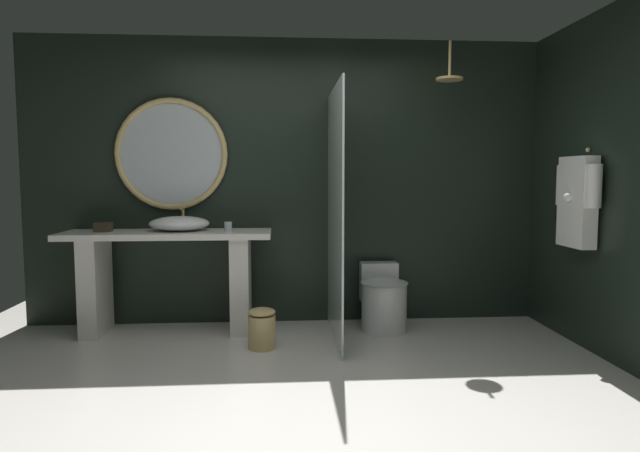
# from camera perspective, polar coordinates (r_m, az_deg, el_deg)

# --- Properties ---
(ground_plane) EXTENTS (5.76, 5.76, 0.00)m
(ground_plane) POSITION_cam_1_polar(r_m,az_deg,el_deg) (3.47, -2.46, -17.73)
(ground_plane) COLOR silver
(back_wall_panel) EXTENTS (4.80, 0.10, 2.60)m
(back_wall_panel) POSITION_cam_1_polar(r_m,az_deg,el_deg) (5.10, -3.14, 4.57)
(back_wall_panel) COLOR black
(back_wall_panel) RESTS_ON ground_plane
(side_wall_right) EXTENTS (0.10, 2.47, 2.60)m
(side_wall_right) POSITION_cam_1_polar(r_m,az_deg,el_deg) (4.65, 27.57, 3.94)
(side_wall_right) COLOR black
(side_wall_right) RESTS_ON ground_plane
(vanity_counter) EXTENTS (1.77, 0.55, 0.88)m
(vanity_counter) POSITION_cam_1_polar(r_m,az_deg,el_deg) (4.92, -15.51, -4.50)
(vanity_counter) COLOR silver
(vanity_counter) RESTS_ON ground_plane
(vessel_sink) EXTENTS (0.51, 0.42, 0.20)m
(vessel_sink) POSITION_cam_1_polar(r_m,az_deg,el_deg) (4.89, -14.45, 0.25)
(vessel_sink) COLOR white
(vessel_sink) RESTS_ON vanity_counter
(tumbler_cup) EXTENTS (0.06, 0.06, 0.09)m
(tumbler_cup) POSITION_cam_1_polar(r_m,az_deg,el_deg) (4.74, -9.54, -0.07)
(tumbler_cup) COLOR silver
(tumbler_cup) RESTS_ON vanity_counter
(tissue_box) EXTENTS (0.13, 0.12, 0.08)m
(tissue_box) POSITION_cam_1_polar(r_m,az_deg,el_deg) (5.02, -21.64, -0.11)
(tissue_box) COLOR #3D3323
(tissue_box) RESTS_ON vanity_counter
(round_wall_mirror) EXTENTS (1.00, 0.05, 1.00)m
(round_wall_mirror) POSITION_cam_1_polar(r_m,az_deg,el_deg) (5.11, -15.22, 7.24)
(round_wall_mirror) COLOR tan
(shower_glass_panel) EXTENTS (0.02, 1.17, 2.08)m
(shower_glass_panel) POSITION_cam_1_polar(r_m,az_deg,el_deg) (4.50, 1.58, 1.16)
(shower_glass_panel) COLOR silver
(shower_glass_panel) RESTS_ON ground_plane
(rain_shower_head) EXTENTS (0.23, 0.23, 0.33)m
(rain_shower_head) POSITION_cam_1_polar(r_m,az_deg,el_deg) (4.94, 13.34, 14.95)
(rain_shower_head) COLOR tan
(hanging_bathrobe) EXTENTS (0.20, 0.54, 0.77)m
(hanging_bathrobe) POSITION_cam_1_polar(r_m,az_deg,el_deg) (4.69, 25.23, 2.59)
(hanging_bathrobe) COLOR tan
(toilet) EXTENTS (0.42, 0.59, 0.57)m
(toilet) POSITION_cam_1_polar(r_m,az_deg,el_deg) (4.92, 6.56, -7.69)
(toilet) COLOR white
(toilet) RESTS_ON ground_plane
(waste_bin) EXTENTS (0.22, 0.22, 0.32)m
(waste_bin) POSITION_cam_1_polar(r_m,az_deg,el_deg) (4.40, -6.07, -10.52)
(waste_bin) COLOR tan
(waste_bin) RESTS_ON ground_plane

